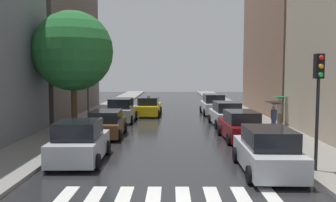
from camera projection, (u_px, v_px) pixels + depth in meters
ground_plane at (170, 114)px, 32.50m from camera, size 28.00×72.00×0.04m
sidewalk_left at (99, 113)px, 32.55m from camera, size 3.00×72.00×0.15m
sidewalk_right at (241, 113)px, 32.44m from camera, size 3.00×72.00×0.15m
crosswalk_stripes at (168, 199)px, 10.65m from camera, size 6.75×2.20×0.01m
building_left_mid at (47, 41)px, 31.89m from camera, size 6.00×15.60×13.11m
parked_car_left_nearest at (80, 143)px, 14.98m from camera, size 2.20×4.05×1.77m
parked_car_left_second at (107, 124)px, 21.00m from camera, size 2.15×4.44×1.54m
parked_car_left_third at (121, 111)px, 27.20m from camera, size 2.12×4.35×1.80m
parked_car_right_nearest at (267, 152)px, 13.38m from camera, size 2.14×4.50×1.71m
parked_car_right_second at (241, 126)px, 19.81m from camera, size 2.16×4.39×1.65m
parked_car_right_third at (226, 115)px, 25.11m from camera, size 2.19×4.44×1.71m
parked_car_right_fourth at (213, 105)px, 31.86m from camera, size 2.17×4.45×1.82m
taxi_midroad at (149, 107)px, 31.01m from camera, size 2.18×4.73×1.81m
pedestrian_foreground at (280, 105)px, 24.42m from camera, size 0.91×0.91×1.97m
pedestrian_near_tree at (274, 109)px, 21.76m from camera, size 1.17×1.17×1.83m
street_tree_left at (73, 51)px, 21.72m from camera, size 4.88×4.88×7.36m
traffic_light_right_corner at (318, 86)px, 12.93m from camera, size 0.30×0.42×4.30m
lamp_post_left at (88, 69)px, 24.07m from camera, size 0.60×0.28×6.69m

